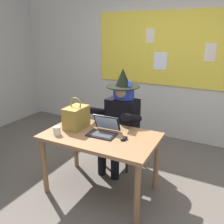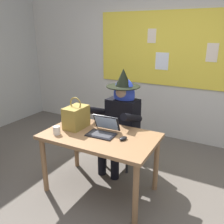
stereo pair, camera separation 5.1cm
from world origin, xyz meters
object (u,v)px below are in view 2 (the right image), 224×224
Objects in this scene: handbag at (76,117)px; coffee_mug at (57,130)px; chair_at_desk at (124,130)px; person_costumed at (121,114)px; desk_main at (100,142)px; laptop at (103,130)px; computer_mouse at (123,138)px.

handbag is 0.29m from coffee_mug.
person_costumed reaches higher than chair_at_desk.
coffee_mug is (-0.43, -0.23, 0.14)m from desk_main.
coffee_mug is at bearing -152.18° from laptop.
chair_at_desk reaches higher than desk_main.
person_costumed is 0.92m from coffee_mug.
person_costumed is 4.19× the size of laptop.
desk_main is 0.94× the size of person_costumed.
chair_at_desk is at bearing 93.78° from desk_main.
coffee_mug is at bearing -104.93° from handbag.
person_costumed reaches higher than coffee_mug.
handbag is (-0.30, -0.57, 0.08)m from person_costumed.
laptop is 3.17× the size of computer_mouse.
desk_main is 0.43m from handbag.
handbag is (-0.36, 0.05, 0.23)m from desk_main.
desk_main is 0.63m from person_costumed.
desk_main is 0.75m from chair_at_desk.
chair_at_desk is at bearing 130.86° from computer_mouse.
chair_at_desk is at bearing 92.32° from laptop.
laptop is at bearing -172.01° from computer_mouse.
coffee_mug is (-0.07, -0.27, -0.09)m from handbag.
computer_mouse is (0.34, -0.61, -0.03)m from person_costumed.
chair_at_desk is 2.73× the size of laptop.
person_costumed is 0.65m from handbag.
coffee_mug is at bearing -20.69° from chair_at_desk.
coffee_mug is (-0.38, -0.84, -0.00)m from person_costumed.
chair_at_desk is 1.07m from coffee_mug.
chair_at_desk is at bearing -179.47° from person_costumed.
computer_mouse is (0.29, 0.01, 0.11)m from desk_main.
chair_at_desk is 8.66× the size of computer_mouse.
computer_mouse is at bearing 31.70° from person_costumed.
computer_mouse is 0.66m from handbag.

